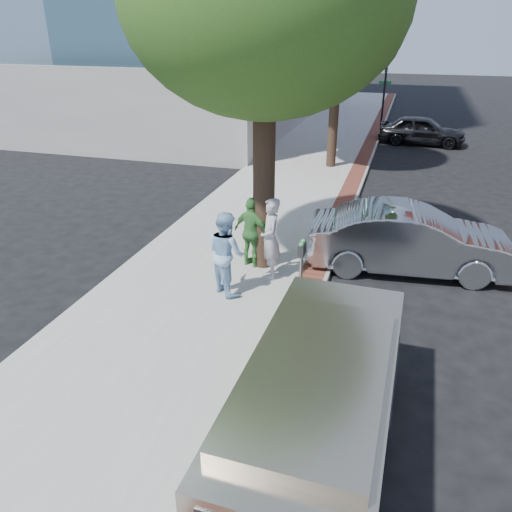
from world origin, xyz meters
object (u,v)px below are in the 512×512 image
at_px(person_green, 252,232).
at_px(van, 320,397).
at_px(parking_meter, 302,259).
at_px(person_gray, 270,239).
at_px(person_officer, 226,253).
at_px(sedan_silver, 411,240).
at_px(bg_car, 422,130).

xyz_separation_m(person_green, van, (2.66, -5.34, -0.05)).
bearing_deg(van, parking_meter, 107.23).
height_order(person_gray, person_officer, person_gray).
distance_m(parking_meter, person_officer, 1.71).
distance_m(parking_meter, sedan_silver, 3.49).
xyz_separation_m(person_gray, person_green, (-0.60, 0.46, -0.09)).
distance_m(parking_meter, bg_car, 18.13).
bearing_deg(sedan_silver, person_gray, 111.29).
distance_m(parking_meter, person_gray, 1.41).
xyz_separation_m(person_officer, van, (2.81, -3.90, -0.12)).
bearing_deg(person_green, parking_meter, 156.33).
relative_size(person_officer, bg_car, 0.44).
height_order(person_gray, sedan_silver, person_gray).
distance_m(person_green, sedan_silver, 3.95).
height_order(bg_car, van, van).
relative_size(person_gray, sedan_silver, 0.39).
height_order(person_gray, person_green, person_gray).
bearing_deg(person_gray, sedan_silver, 93.08).
bearing_deg(parking_meter, bg_car, 82.11).
height_order(person_gray, bg_car, person_gray).
distance_m(person_gray, bg_car, 17.27).
distance_m(person_officer, person_green, 1.45).
bearing_deg(van, bg_car, 87.64).
bearing_deg(sedan_silver, person_officer, 117.67).
xyz_separation_m(person_gray, person_officer, (-0.75, -0.98, -0.03)).
height_order(person_green, van, person_green).
distance_m(person_gray, van, 5.30).
bearing_deg(parking_meter, person_gray, 133.04).
bearing_deg(sedan_silver, parking_meter, 134.26).
xyz_separation_m(parking_meter, person_officer, (-1.71, 0.05, -0.10)).
xyz_separation_m(bg_car, van, (-1.39, -21.80, 0.26)).
bearing_deg(person_green, bg_car, -83.72).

